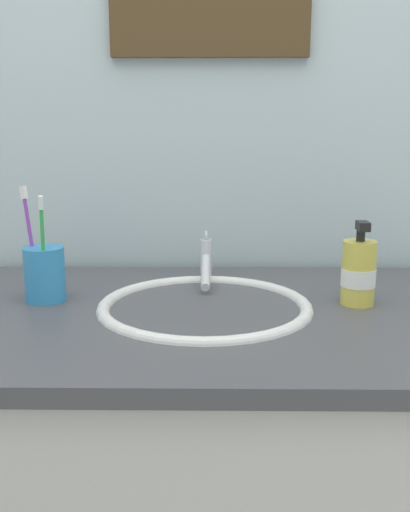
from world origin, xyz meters
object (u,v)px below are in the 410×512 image
Objects in this scene: faucet at (206,264)px; toothbrush_cup at (45,274)px; toothbrush_green at (43,243)px; toothbrush_purple at (30,235)px; soap_dispenser at (359,273)px.

faucet is 1.65× the size of toothbrush_cup.
toothbrush_green is at bearing -73.68° from toothbrush_cup.
faucet is 0.36m from toothbrush_purple.
soap_dispenser is (0.58, 0.01, -0.06)m from toothbrush_green.
toothbrush_purple reaches higher than toothbrush_cup.
toothbrush_green is at bearing -150.77° from faucet.
toothbrush_cup is at bearing 178.34° from soap_dispenser.
toothbrush_purple reaches higher than toothbrush_green.
faucet is at bearing 151.74° from soap_dispenser.
toothbrush_green reaches higher than toothbrush_cup.
soap_dispenser is at bearing -28.26° from faucet.
soap_dispenser is at bearing -1.66° from toothbrush_cup.
toothbrush_purple is 0.06m from toothbrush_green.
toothbrush_cup is at bearing -155.93° from faucet.
soap_dispenser is (0.61, -0.03, -0.06)m from toothbrush_purple.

